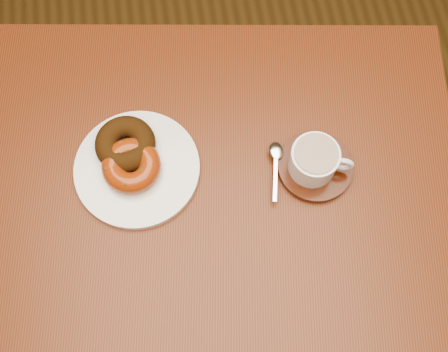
{
  "coord_description": "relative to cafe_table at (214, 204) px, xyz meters",
  "views": [
    {
      "loc": [
        -0.3,
        -0.01,
        1.75
      ],
      "look_at": [
        -0.25,
        0.33,
        0.84
      ],
      "focal_mm": 45.0,
      "sensor_mm": 36.0,
      "label": 1
    }
  ],
  "objects": [
    {
      "name": "cafe_table",
      "position": [
        0.0,
        0.0,
        0.0
      ],
      "size": [
        0.97,
        0.78,
        0.82
      ],
      "rotation": [
        0.0,
        0.0,
        -0.15
      ],
      "color": "#5F2C14",
      "rests_on": "ground"
    },
    {
      "name": "donut_cinnamon",
      "position": [
        -0.14,
        0.08,
        0.16
      ],
      "size": [
        0.12,
        0.12,
        0.04
      ],
      "primitive_type": "torus",
      "rotation": [
        0.0,
        0.0,
        0.11
      ],
      "color": "#331D0A",
      "rests_on": "donut_plate"
    },
    {
      "name": "donut_caramel",
      "position": [
        -0.14,
        0.04,
        0.16
      ],
      "size": [
        0.12,
        0.12,
        0.04
      ],
      "rotation": [
        0.0,
        0.0,
        0.18
      ],
      "color": "#933710",
      "rests_on": "donut_plate"
    },
    {
      "name": "coffee_cup",
      "position": [
        0.18,
        -0.0,
        0.17
      ],
      "size": [
        0.11,
        0.08,
        0.06
      ],
      "rotation": [
        0.0,
        0.0,
        -0.32
      ],
      "color": "white",
      "rests_on": "saucer"
    },
    {
      "name": "teaspoon",
      "position": [
        0.12,
        0.02,
        0.15
      ],
      "size": [
        0.04,
        0.11,
        0.01
      ],
      "rotation": [
        0.0,
        0.0,
        -0.21
      ],
      "color": "silver",
      "rests_on": "saucer"
    },
    {
      "name": "saucer",
      "position": [
        0.18,
        -0.0,
        0.14
      ],
      "size": [
        0.18,
        0.18,
        0.01
      ],
      "primitive_type": "cylinder",
      "rotation": [
        0.0,
        0.0,
        -0.44
      ],
      "color": "#3B1508",
      "rests_on": "cafe_table"
    },
    {
      "name": "donut_plate",
      "position": [
        -0.13,
        0.04,
        0.14
      ],
      "size": [
        0.27,
        0.27,
        0.01
      ],
      "primitive_type": "cylinder",
      "rotation": [
        0.0,
        0.0,
        0.26
      ],
      "color": "white",
      "rests_on": "cafe_table"
    }
  ]
}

